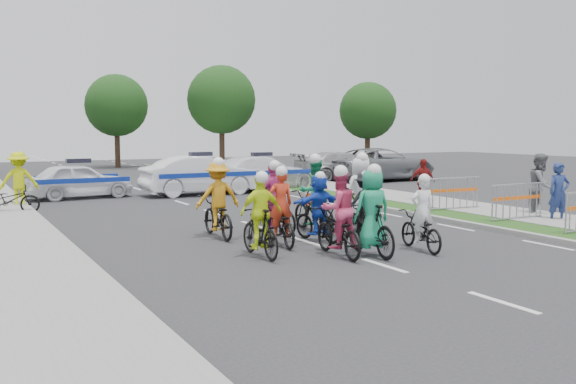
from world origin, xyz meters
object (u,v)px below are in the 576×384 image
marshal_hiviz (19,180)px  cone_1 (324,184)px  cone_0 (310,195)px  tree_1 (222,100)px  rider_4 (364,211)px  rider_7 (360,201)px  rider_8 (314,203)px  spectator_0 (559,193)px  civilian_sedan (342,166)px  rider_6 (280,219)px  rider_0 (421,225)px  spectator_1 (541,185)px  rider_10 (218,207)px  parked_bike (10,200)px  barrier_1 (517,203)px  spectator_2 (423,181)px  rider_1 (371,220)px  rider_9 (273,206)px  rider_5 (318,212)px  rider_3 (260,224)px  police_car_1 (201,175)px  tree_4 (116,106)px  police_car_0 (79,181)px  rider_2 (338,223)px  civilian_suv (380,164)px  police_car_2 (262,173)px  barrier_2 (454,195)px  tree_2 (368,111)px

marshal_hiviz → cone_1: (11.77, -0.45, -0.60)m
cone_0 → tree_1: tree_1 is taller
rider_4 → cone_1: size_ratio=2.43×
cone_1 → rider_7: bearing=-116.3°
rider_8 → spectator_0: size_ratio=1.19×
cone_1 → marshal_hiviz: bearing=177.8°
civilian_sedan → cone_0: 10.24m
rider_6 → marshal_hiviz: 11.35m
rider_0 → rider_8: 3.46m
cone_1 → tree_1: bearing=81.8°
rider_8 → spectator_1: size_ratio=1.06×
rider_10 → parked_bike: bearing=-56.9°
barrier_1 → spectator_2: bearing=79.9°
rider_8 → tree_1: size_ratio=0.30×
rider_1 → spectator_0: size_ratio=1.14×
spectator_1 → parked_bike: bearing=124.4°
rider_9 → rider_5: bearing=98.7°
civilian_sedan → spectator_0: size_ratio=2.99×
rider_10 → rider_3: bearing=89.9°
rider_9 → rider_10: bearing=-22.9°
rider_0 → rider_10: (-3.27, 3.67, 0.20)m
rider_7 → police_car_1: 10.68m
rider_5 → civilian_sedan: 17.48m
marshal_hiviz → parked_bike: 1.91m
rider_0 → cone_0: 8.73m
rider_10 → tree_4: bearing=-96.2°
police_car_0 → spectator_1: (11.28, -11.91, 0.28)m
cone_0 → tree_1: 21.69m
rider_2 → civilian_suv: 19.79m
rider_9 → parked_bike: size_ratio=1.08×
police_car_2 → civilian_suv: 7.61m
marshal_hiviz → spectator_1: bearing=149.6°
rider_3 → barrier_2: (8.44, 3.45, -0.13)m
police_car_1 → civilian_sedan: police_car_1 is taller
spectator_0 → parked_bike: spectator_0 is taller
rider_5 → rider_0: bearing=113.3°
rider_4 → marshal_hiviz: bearing=-47.1°
rider_1 → civilian_sedan: size_ratio=0.38×
rider_9 → cone_0: size_ratio=2.68×
civilian_sedan → barrier_1: size_ratio=2.55×
rider_4 → barrier_2: size_ratio=0.85×
rider_4 → cone_0: (2.29, 6.54, -0.31)m
rider_3 → tree_4: 32.63m
civilian_suv → tree_2: (5.83, 9.39, 3.00)m
rider_4 → rider_6: (-2.25, 0.09, -0.05)m
parked_bike → rider_6: bearing=-146.6°
rider_0 → rider_7: rider_7 is taller
parked_bike → tree_4: 24.36m
rider_2 → tree_1: 30.48m
rider_9 → police_car_2: rider_9 is taller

